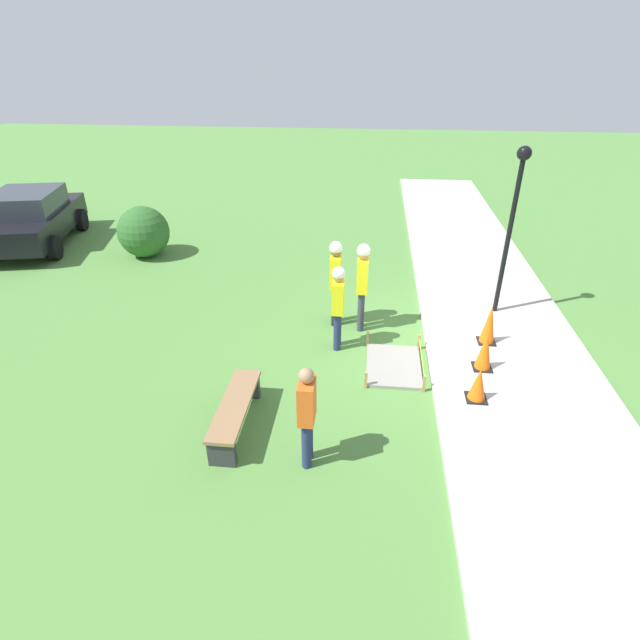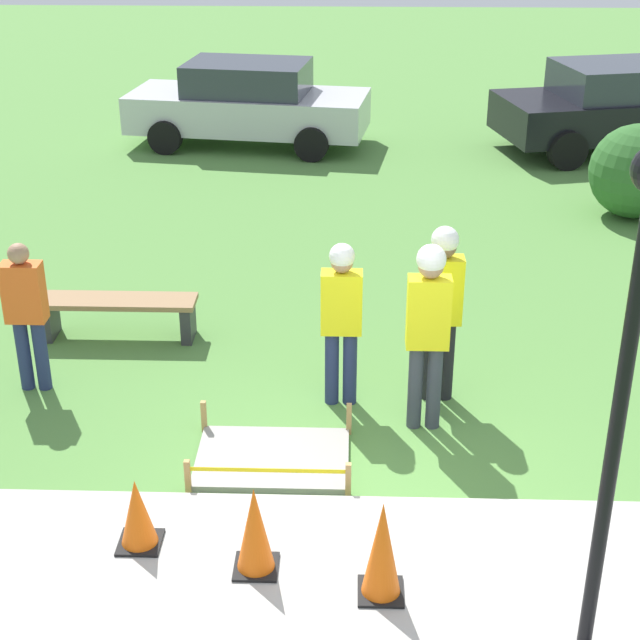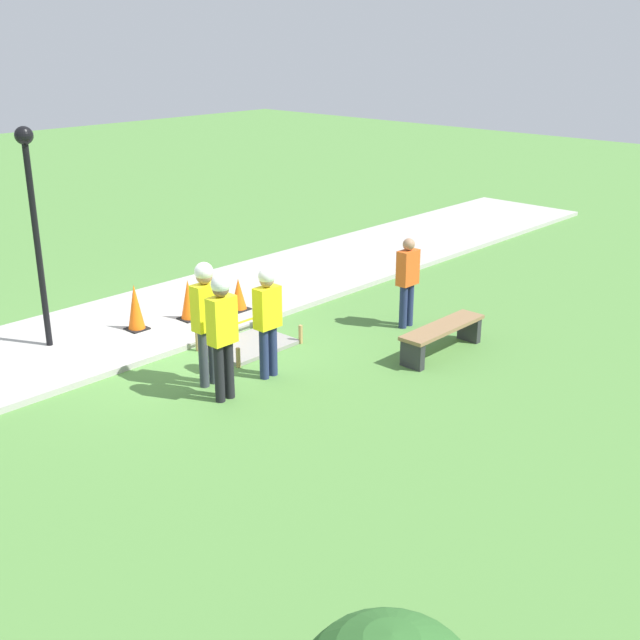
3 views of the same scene
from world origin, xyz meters
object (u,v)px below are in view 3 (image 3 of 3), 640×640
traffic_cone_near_patch (239,294)px  worker_trainee (267,313)px  park_bench (442,334)px  traffic_cone_far_patch (188,300)px  worker_assistant (206,312)px  bystander_in_orange_shirt (407,278)px  traffic_cone_sidewalk_edge (135,307)px  worker_supervisor (222,326)px  lamppost_near (32,204)px

traffic_cone_near_patch → worker_trainee: 2.96m
traffic_cone_near_patch → park_bench: bearing=104.7°
traffic_cone_far_patch → park_bench: traffic_cone_far_patch is taller
traffic_cone_far_patch → worker_assistant: size_ratio=0.39×
worker_trainee → bystander_in_orange_shirt: size_ratio=1.07×
worker_assistant → worker_trainee: (-0.81, 0.43, -0.13)m
traffic_cone_sidewalk_edge → park_bench: traffic_cone_sidewalk_edge is taller
worker_assistant → bystander_in_orange_shirt: 4.03m
bystander_in_orange_shirt → park_bench: bearing=62.9°
traffic_cone_far_patch → worker_trainee: (0.61, 2.70, 0.56)m
worker_supervisor → worker_trainee: size_ratio=1.08×
worker_supervisor → worker_assistant: bearing=-107.0°
traffic_cone_far_patch → worker_supervisor: (1.58, 2.83, 0.66)m
park_bench → traffic_cone_sidewalk_edge: bearing=-56.3°
worker_supervisor → bystander_in_orange_shirt: size_ratio=1.15×
park_bench → lamppost_near: (4.30, -4.78, 2.09)m
traffic_cone_far_patch → traffic_cone_sidewalk_edge: 0.98m
traffic_cone_far_patch → bystander_in_orange_shirt: 3.89m
traffic_cone_near_patch → bystander_in_orange_shirt: bystander_in_orange_shirt is taller
traffic_cone_far_patch → park_bench: (-1.95, 4.09, -0.12)m
traffic_cone_sidewalk_edge → worker_supervisor: size_ratio=0.44×
bystander_in_orange_shirt → lamppost_near: bearing=-36.1°
traffic_cone_far_patch → worker_trainee: worker_trainee is taller
traffic_cone_sidewalk_edge → park_bench: (-2.90, 4.34, -0.16)m
traffic_cone_far_patch → worker_assistant: (1.41, 2.27, 0.68)m
lamppost_near → park_bench: bearing=132.0°
traffic_cone_near_patch → bystander_in_orange_shirt: size_ratio=0.37×
traffic_cone_sidewalk_edge → worker_assistant: worker_assistant is taller
traffic_cone_sidewalk_edge → park_bench: bearing=123.7°
traffic_cone_near_patch → lamppost_near: bearing=-16.1°
park_bench → worker_assistant: worker_assistant is taller
worker_supervisor → bystander_in_orange_shirt: worker_supervisor is taller
worker_assistant → bystander_in_orange_shirt: size_ratio=1.17×
worker_supervisor → traffic_cone_far_patch: bearing=-119.3°
lamppost_near → traffic_cone_sidewalk_edge: bearing=162.6°
traffic_cone_near_patch → traffic_cone_sidewalk_edge: size_ratio=0.74×
traffic_cone_near_patch → park_bench: size_ratio=0.33×
worker_assistant → traffic_cone_far_patch: bearing=-121.9°
traffic_cone_far_patch → traffic_cone_sidewalk_edge: (0.95, -0.25, 0.04)m
worker_assistant → worker_trainee: worker_assistant is taller
traffic_cone_sidewalk_edge → bystander_in_orange_shirt: bystander_in_orange_shirt is taller
traffic_cone_near_patch → traffic_cone_sidewalk_edge: 1.96m
worker_supervisor → lamppost_near: lamppost_near is taller
worker_supervisor → lamppost_near: bearing=-77.7°
traffic_cone_far_patch → park_bench: 4.53m
traffic_cone_sidewalk_edge → worker_assistant: size_ratio=0.43×
worker_trainee → worker_assistant: bearing=-28.2°
park_bench → worker_trainee: size_ratio=1.04×
bystander_in_orange_shirt → lamppost_near: lamppost_near is taller
traffic_cone_sidewalk_edge → worker_trainee: (-0.34, 2.95, 0.52)m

